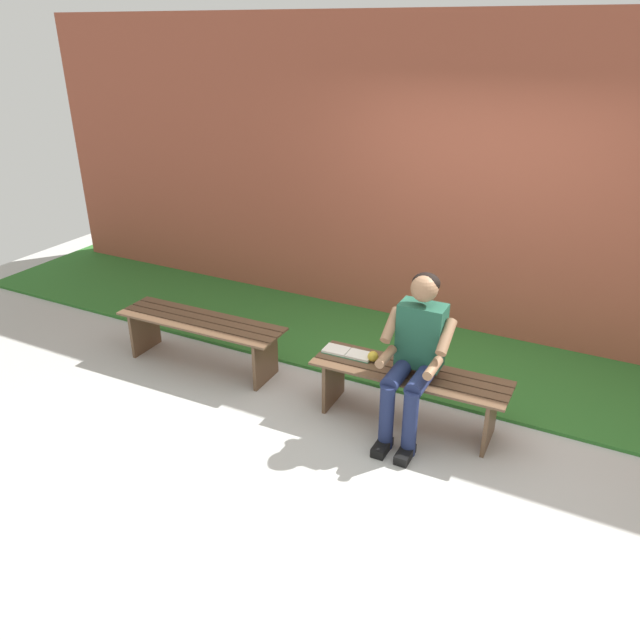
{
  "coord_description": "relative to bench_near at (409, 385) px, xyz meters",
  "views": [
    {
      "loc": [
        -1.26,
        3.92,
        2.84
      ],
      "look_at": [
        0.7,
        0.15,
        0.81
      ],
      "focal_mm": 34.37,
      "sensor_mm": 36.0,
      "label": 1
    }
  ],
  "objects": [
    {
      "name": "ground_plane",
      "position": [
        1.0,
        1.0,
        -0.36
      ],
      "size": [
        10.0,
        7.0,
        0.04
      ],
      "primitive_type": "cube",
      "color": "#B2B2AD"
    },
    {
      "name": "grass_strip",
      "position": [
        1.0,
        -1.47,
        -0.33
      ],
      "size": [
        9.0,
        2.21,
        0.03
      ],
      "primitive_type": "cube",
      "color": "#2D6B28",
      "rests_on": "ground"
    },
    {
      "name": "brick_wall",
      "position": [
        0.5,
        -1.92,
        1.16
      ],
      "size": [
        9.5,
        0.24,
        3.0
      ],
      "primitive_type": "cube",
      "color": "#9E4C38",
      "rests_on": "ground"
    },
    {
      "name": "bench_near",
      "position": [
        0.0,
        0.0,
        0.0
      ],
      "size": [
        1.53,
        0.46,
        0.46
      ],
      "rotation": [
        0.0,
        0.0,
        0.02
      ],
      "color": "brown",
      "rests_on": "ground"
    },
    {
      "name": "bench_far",
      "position": [
        2.0,
        -0.0,
        0.0
      ],
      "size": [
        1.6,
        0.47,
        0.46
      ],
      "rotation": [
        0.0,
        0.0,
        0.02
      ],
      "color": "brown",
      "rests_on": "ground"
    },
    {
      "name": "person_seated",
      "position": [
        -0.06,
        0.1,
        0.35
      ],
      "size": [
        0.5,
        0.69,
        1.26
      ],
      "color": "#1E513D",
      "rests_on": "ground"
    },
    {
      "name": "apple",
      "position": [
        0.32,
        -0.02,
        0.16
      ],
      "size": [
        0.09,
        0.09,
        0.09
      ],
      "primitive_type": "sphere",
      "color": "gold",
      "rests_on": "bench_near"
    },
    {
      "name": "book_open",
      "position": [
        0.54,
        -0.04,
        0.13
      ],
      "size": [
        0.42,
        0.17,
        0.02
      ],
      "rotation": [
        0.0,
        0.0,
        0.02
      ],
      "color": "white",
      "rests_on": "bench_near"
    }
  ]
}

